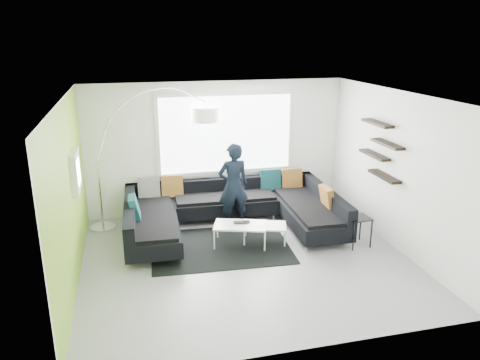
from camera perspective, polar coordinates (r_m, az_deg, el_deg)
name	(u,v)px	position (r m, az deg, el deg)	size (l,w,h in m)	color
ground	(246,259)	(8.18, 0.73, -9.66)	(5.50, 5.50, 0.00)	gray
room_shell	(245,155)	(7.73, 0.67, 3.09)	(5.54, 5.04, 2.82)	white
sectional_sofa	(232,213)	(9.12, -0.97, -4.05)	(4.13, 2.63, 0.88)	black
rug	(221,247)	(8.62, -2.39, -8.14)	(2.48, 1.80, 0.01)	black
coffee_table	(253,233)	(8.69, 1.55, -6.50)	(1.22, 0.71, 0.40)	white
arc_lamp	(97,163)	(9.33, -17.04, 2.02)	(2.56, 0.90, 2.73)	white
side_table	(357,231)	(8.85, 14.08, -6.07)	(0.40, 0.40, 0.55)	black
person	(233,186)	(9.23, -0.82, -0.68)	(0.66, 0.47, 1.71)	black
laptop	(242,223)	(8.58, 0.27, -5.29)	(0.31, 0.21, 0.02)	black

